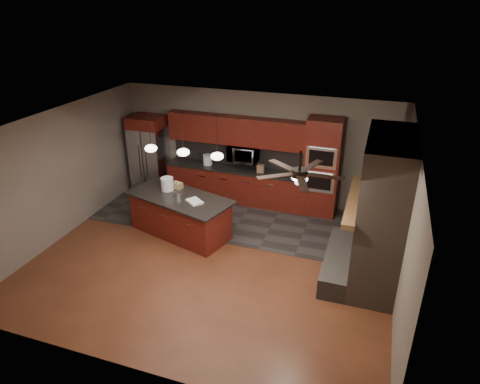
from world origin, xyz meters
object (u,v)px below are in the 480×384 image
at_px(oven_tower, 322,168).
at_px(cardboard_box, 177,185).
at_px(kitchen_island, 180,215).
at_px(white_bucket, 167,184).
at_px(refrigerator, 149,154).
at_px(paint_tray, 195,201).
at_px(counter_bucket, 208,160).
at_px(microwave, 243,153).
at_px(paint_can, 178,194).
at_px(counter_box, 261,169).

xyz_separation_m(oven_tower, cardboard_box, (-2.99, -1.61, -0.20)).
height_order(kitchen_island, white_bucket, white_bucket).
bearing_deg(oven_tower, cardboard_box, -151.65).
bearing_deg(refrigerator, cardboard_box, -44.21).
distance_m(kitchen_island, cardboard_box, 0.68).
relative_size(paint_tray, counter_bucket, 1.35).
xyz_separation_m(oven_tower, microwave, (-1.98, 0.06, 0.11)).
height_order(kitchen_island, cardboard_box, cardboard_box).
height_order(refrigerator, paint_can, refrigerator).
bearing_deg(oven_tower, kitchen_island, -144.38).
distance_m(refrigerator, white_bucket, 2.21).
height_order(kitchen_island, counter_bucket, counter_bucket).
xyz_separation_m(cardboard_box, counter_bucket, (0.07, 1.62, 0.04)).
height_order(microwave, white_bucket, microwave).
xyz_separation_m(paint_can, cardboard_box, (-0.20, 0.40, 0.01)).
height_order(oven_tower, refrigerator, oven_tower).
distance_m(cardboard_box, counter_bucket, 1.62).
xyz_separation_m(microwave, refrigerator, (-2.60, -0.13, -0.27)).
bearing_deg(kitchen_island, refrigerator, 149.56).
height_order(kitchen_island, paint_tray, paint_tray).
relative_size(kitchen_island, paint_tray, 7.17).
relative_size(microwave, white_bucket, 2.46).
bearing_deg(paint_can, microwave, 68.57).
distance_m(paint_can, cardboard_box, 0.45).
distance_m(microwave, counter_bucket, 0.99).
bearing_deg(counter_bucket, white_bucket, -97.43).
bearing_deg(paint_tray, white_bucket, -166.14).
relative_size(kitchen_island, counter_bucket, 9.67).
xyz_separation_m(paint_can, counter_bucket, (-0.14, 2.02, 0.06)).
bearing_deg(white_bucket, counter_bucket, 82.57).
bearing_deg(paint_can, cardboard_box, 117.31).
bearing_deg(paint_tray, microwave, 118.45).
xyz_separation_m(refrigerator, counter_bucket, (1.65, 0.08, 0.01)).
xyz_separation_m(refrigerator, white_bucket, (1.42, -1.69, 0.04)).
relative_size(oven_tower, paint_tray, 6.68).
distance_m(microwave, counter_box, 0.58).
bearing_deg(counter_bucket, paint_tray, -74.59).
bearing_deg(counter_box, white_bucket, -137.84).
distance_m(oven_tower, kitchen_island, 3.48).
height_order(counter_bucket, counter_box, counter_bucket).
height_order(white_bucket, counter_box, white_bucket).
xyz_separation_m(refrigerator, paint_can, (1.79, -1.94, -0.05)).
bearing_deg(white_bucket, oven_tower, 29.24).
height_order(white_bucket, paint_can, white_bucket).
bearing_deg(paint_can, counter_box, 56.53).
distance_m(white_bucket, counter_box, 2.40).
relative_size(white_bucket, counter_box, 1.56).
bearing_deg(refrigerator, paint_can, -47.28).
relative_size(paint_tray, counter_box, 1.87).
distance_m(paint_tray, counter_box, 2.25).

